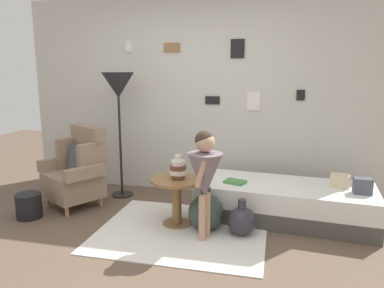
# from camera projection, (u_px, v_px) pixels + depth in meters

# --- Properties ---
(ground_plane) EXTENTS (12.00, 12.00, 0.00)m
(ground_plane) POSITION_uv_depth(u_px,v_px,m) (151.00, 256.00, 3.25)
(ground_plane) COLOR brown
(gallery_wall) EXTENTS (4.80, 0.12, 2.60)m
(gallery_wall) POSITION_uv_depth(u_px,v_px,m) (198.00, 96.00, 4.86)
(gallery_wall) COLOR beige
(gallery_wall) RESTS_ON ground
(rug) EXTENTS (1.71, 1.44, 0.01)m
(rug) POSITION_uv_depth(u_px,v_px,m) (182.00, 230.00, 3.77)
(rug) COLOR silver
(rug) RESTS_ON ground
(armchair) EXTENTS (0.90, 0.84, 0.97)m
(armchair) POSITION_uv_depth(u_px,v_px,m) (78.00, 170.00, 4.45)
(armchair) COLOR tan
(armchair) RESTS_ON ground
(daybed) EXTENTS (1.97, 0.97, 0.40)m
(daybed) POSITION_uv_depth(u_px,v_px,m) (284.00, 202.00, 4.05)
(daybed) COLOR #4C4742
(daybed) RESTS_ON ground
(pillow_head) EXTENTS (0.18, 0.12, 0.16)m
(pillow_head) POSITION_uv_depth(u_px,v_px,m) (363.00, 186.00, 3.70)
(pillow_head) COLOR #474C56
(pillow_head) RESTS_ON daybed
(pillow_mid) EXTENTS (0.21, 0.15, 0.14)m
(pillow_mid) POSITION_uv_depth(u_px,v_px,m) (340.00, 181.00, 3.92)
(pillow_mid) COLOR beige
(pillow_mid) RESTS_ON daybed
(side_table) EXTENTS (0.56, 0.56, 0.51)m
(side_table) POSITION_uv_depth(u_px,v_px,m) (177.00, 192.00, 3.87)
(side_table) COLOR olive
(side_table) RESTS_ON ground
(vase_striped) EXTENTS (0.17, 0.17, 0.26)m
(vase_striped) POSITION_uv_depth(u_px,v_px,m) (178.00, 169.00, 3.81)
(vase_striped) COLOR brown
(vase_striped) RESTS_ON side_table
(floor_lamp) EXTENTS (0.41, 0.41, 1.62)m
(floor_lamp) POSITION_uv_depth(u_px,v_px,m) (118.00, 90.00, 4.60)
(floor_lamp) COLOR black
(floor_lamp) RESTS_ON ground
(person_child) EXTENTS (0.34, 0.34, 1.08)m
(person_child) POSITION_uv_depth(u_px,v_px,m) (205.00, 172.00, 3.46)
(person_child) COLOR tan
(person_child) RESTS_ON ground
(book_on_daybed) EXTENTS (0.26, 0.22, 0.03)m
(book_on_daybed) POSITION_uv_depth(u_px,v_px,m) (235.00, 182.00, 4.06)
(book_on_daybed) COLOR #478C46
(book_on_daybed) RESTS_ON daybed
(demijohn_near) EXTENTS (0.37, 0.37, 0.46)m
(demijohn_near) POSITION_uv_depth(u_px,v_px,m) (206.00, 212.00, 3.78)
(demijohn_near) COLOR #2D3D33
(demijohn_near) RESTS_ON ground
(demijohn_far) EXTENTS (0.29, 0.29, 0.38)m
(demijohn_far) POSITION_uv_depth(u_px,v_px,m) (242.00, 221.00, 3.66)
(demijohn_far) COLOR #332D38
(demijohn_far) RESTS_ON ground
(magazine_basket) EXTENTS (0.28, 0.28, 0.28)m
(magazine_basket) POSITION_uv_depth(u_px,v_px,m) (29.00, 206.00, 4.10)
(magazine_basket) COLOR black
(magazine_basket) RESTS_ON ground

